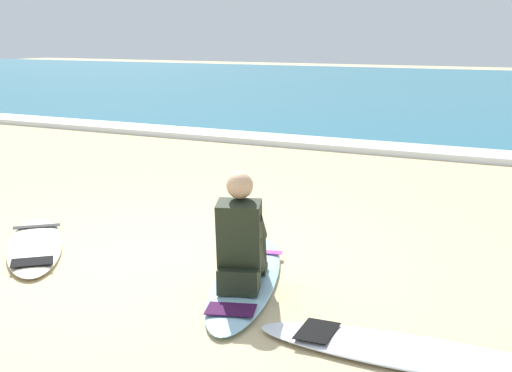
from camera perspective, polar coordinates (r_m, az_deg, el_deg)
The scene contains 7 objects.
ground_plane at distance 6.30m, azimuth -9.18°, elevation -6.51°, with size 80.00×80.00×0.00m, color #CCB584.
sea at distance 25.69m, azimuth 19.24°, elevation 7.59°, with size 80.00×28.00×0.10m, color teal.
breaking_foam at distance 12.36m, azimuth 10.00°, elevation 3.23°, with size 80.00×0.90×0.11m, color white.
surfboard_main at distance 5.74m, azimuth -0.84°, elevation -7.92°, with size 1.23×2.32×0.08m.
surfer_seated at distance 5.39m, azimuth -1.28°, elevation -4.82°, with size 0.55×0.77×0.95m.
surfboard_spare_near at distance 6.99m, azimuth -18.21°, elevation -4.77°, with size 1.71×1.79×0.08m.
surfboard_spare_far at distance 4.62m, azimuth 14.03°, elevation -13.70°, with size 2.31×0.69×0.08m.
Camera 1 is at (3.57, -4.77, 2.07)m, focal length 47.22 mm.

